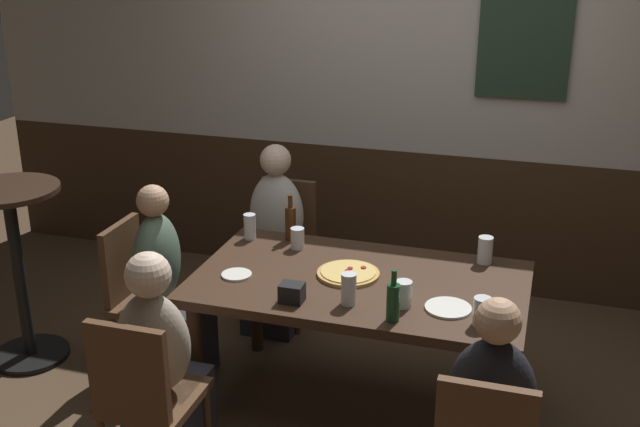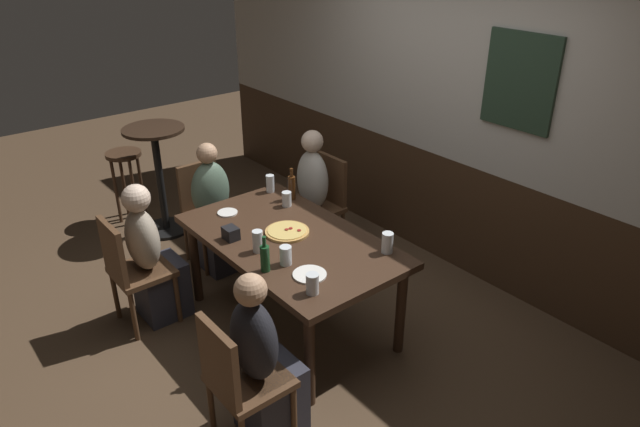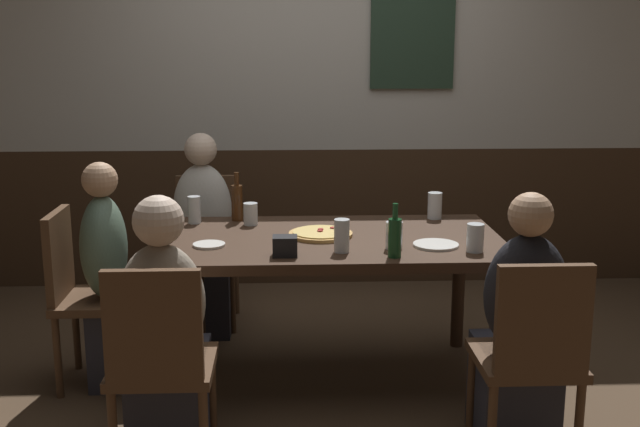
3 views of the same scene
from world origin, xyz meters
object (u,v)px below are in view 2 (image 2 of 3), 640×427
at_px(person_head_west, 216,218).
at_px(person_right_near, 263,369).
at_px(chair_left_near, 131,267).
at_px(beer_glass_tall, 287,200).
at_px(beer_glass_half, 270,184).
at_px(highball_clear, 286,256).
at_px(pint_glass_pale, 387,244).
at_px(tumbler_short, 258,242).
at_px(chair_left_far, 323,200).
at_px(beer_bottle_green, 265,258).
at_px(side_bar_table, 159,172).
at_px(beer_bottle_brown, 292,187).
at_px(dining_table, 290,247).
at_px(tumbler_water, 312,285).
at_px(condiment_caddy, 231,233).
at_px(person_left_near, 153,263).
at_px(bar_stool, 125,167).
at_px(chair_right_near, 238,378).
at_px(plate_white_small, 227,213).
at_px(chair_head_west, 206,208).
at_px(plate_white_large, 310,275).
at_px(person_left_far, 309,205).
at_px(pizza, 287,231).

distance_m(person_head_west, person_right_near, 1.94).
distance_m(chair_left_near, beer_glass_tall, 1.25).
xyz_separation_m(chair_left_near, beer_glass_half, (0.01, 1.23, 0.31)).
bearing_deg(highball_clear, pint_glass_pale, 63.45).
bearing_deg(tumbler_short, chair_left_far, 122.36).
xyz_separation_m(beer_glass_tall, beer_bottle_green, (0.67, -0.65, 0.04)).
bearing_deg(pint_glass_pale, beer_glass_tall, -174.06).
relative_size(beer_bottle_green, side_bar_table, 0.23).
relative_size(highball_clear, beer_bottle_brown, 0.49).
relative_size(dining_table, chair_left_far, 1.86).
bearing_deg(tumbler_water, beer_glass_tall, 151.10).
bearing_deg(condiment_caddy, person_left_near, -140.44).
relative_size(pint_glass_pale, beer_bottle_green, 0.58).
bearing_deg(bar_stool, tumbler_short, -1.10).
xyz_separation_m(chair_right_near, side_bar_table, (-2.68, 0.81, 0.12)).
bearing_deg(dining_table, tumbler_water, -25.33).
distance_m(chair_left_far, bar_stool, 2.03).
xyz_separation_m(plate_white_small, side_bar_table, (-1.36, 0.07, -0.13)).
xyz_separation_m(chair_head_west, plate_white_large, (1.70, -0.19, 0.25)).
xyz_separation_m(dining_table, plate_white_small, (-0.60, -0.15, 0.09)).
relative_size(chair_left_near, person_left_far, 0.75).
xyz_separation_m(chair_left_far, pizza, (0.66, -0.87, 0.26)).
relative_size(person_left_far, beer_bottle_brown, 4.48).
distance_m(chair_right_near, person_head_west, 2.00).
distance_m(person_head_west, bar_stool, 1.36).
height_order(pint_glass_pale, plate_white_large, pint_glass_pale).
height_order(beer_glass_tall, tumbler_short, tumbler_short).
relative_size(person_head_west, plate_white_small, 7.37).
height_order(person_left_near, pint_glass_pale, person_left_near).
bearing_deg(dining_table, person_right_near, -45.25).
distance_m(person_head_west, side_bar_table, 0.90).
distance_m(chair_head_west, person_head_west, 0.17).
relative_size(chair_left_far, person_head_west, 0.79).
bearing_deg(beer_bottle_green, pizza, 128.07).
relative_size(chair_right_near, plate_white_large, 4.11).
relative_size(person_left_far, plate_white_large, 5.45).
distance_m(chair_head_west, person_right_near, 2.09).
xyz_separation_m(chair_left_far, tumbler_short, (0.74, -1.17, 0.31)).
bearing_deg(chair_right_near, plate_white_large, 109.95).
bearing_deg(chair_head_west, pint_glass_pale, 11.99).
bearing_deg(beer_glass_tall, chair_left_near, -104.48).
distance_m(highball_clear, tumbler_short, 0.25).
bearing_deg(bar_stool, plate_white_small, 2.68).
bearing_deg(plate_white_large, beer_glass_tall, 151.90).
xyz_separation_m(person_head_west, condiment_caddy, (0.83, -0.33, 0.32)).
relative_size(person_left_near, pizza, 3.52).
distance_m(person_right_near, person_left_far, 2.05).
bearing_deg(beer_bottle_green, chair_right_near, -47.56).
bearing_deg(beer_glass_half, highball_clear, -29.71).
height_order(person_left_near, beer_glass_tall, person_left_near).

